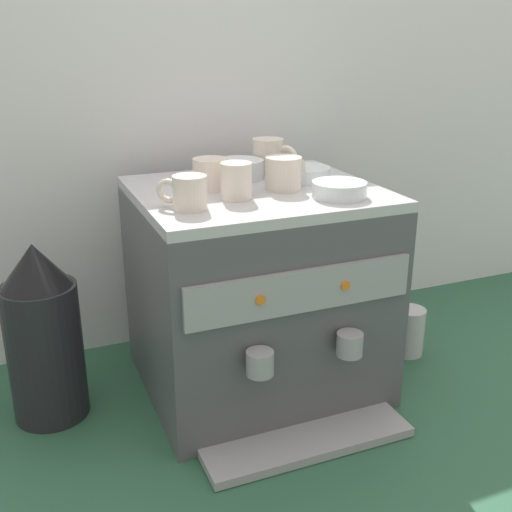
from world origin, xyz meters
The scene contains 13 objects.
ground_plane centered at (0.00, 0.00, 0.00)m, with size 4.00×4.00×0.00m, color #28563D.
tiled_backsplash_wall centered at (0.00, 0.34, 0.47)m, with size 2.80×0.03×0.93m, color silver.
espresso_machine centered at (0.00, 0.00, 0.25)m, with size 0.54×0.59×0.50m.
ceramic_cup_0 centered at (0.10, 0.15, 0.54)m, with size 0.09×0.11×0.08m.
ceramic_cup_1 centered at (0.06, -0.03, 0.53)m, with size 0.11×0.08×0.07m.
ceramic_cup_2 centered at (-0.07, -0.07, 0.53)m, with size 0.09×0.09×0.08m.
ceramic_cup_3 centered at (-0.19, -0.11, 0.53)m, with size 0.09×0.08×0.07m.
ceramic_cup_4 centered at (-0.09, 0.03, 0.53)m, with size 0.12×0.08×0.07m.
ceramic_bowl_0 centered at (0.14, 0.03, 0.51)m, with size 0.12×0.12×0.03m.
ceramic_bowl_1 centered at (0.00, 0.11, 0.52)m, with size 0.12×0.12×0.04m.
ceramic_bowl_2 centered at (0.13, -0.14, 0.51)m, with size 0.12×0.12×0.03m.
coffee_grinder centered at (-0.49, 0.05, 0.20)m, with size 0.17×0.17×0.41m.
milk_pitcher centered at (0.43, -0.03, 0.07)m, with size 0.08×0.08×0.13m, color #B7B7BC.
Camera 1 is at (-0.52, -1.26, 0.83)m, focal length 43.43 mm.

